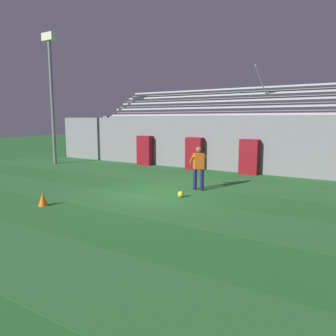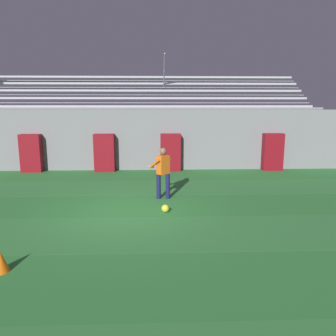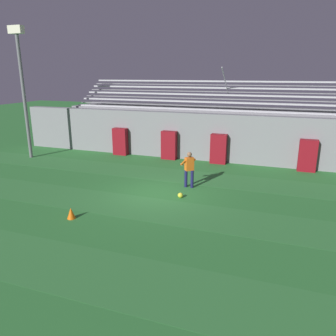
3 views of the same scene
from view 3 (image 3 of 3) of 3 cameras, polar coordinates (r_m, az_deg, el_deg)
The scene contains 14 objects.
ground_plane at distance 14.31m, azimuth -2.00°, elevation -4.58°, with size 80.00×80.00×0.00m, color #2D7533.
turf_stripe_near at distance 9.57m, azimuth -15.87°, elevation -16.48°, with size 28.00×2.21×0.01m, color #337A38.
turf_stripe_mid at distance 12.96m, azimuth -4.58°, elevation -6.88°, with size 28.00×2.21×0.01m, color #337A38.
turf_stripe_far at distance 16.84m, azimuth 1.55°, elevation -1.33°, with size 28.00×2.21×0.01m, color #337A38.
back_wall at distance 19.91m, azimuth 4.86°, elevation 5.50°, with size 24.00×0.60×2.80m, color gray.
padding_pillar_gate_left at distance 19.94m, azimuth 0.19°, elevation 3.99°, with size 0.92×0.44×1.72m, color maroon.
padding_pillar_gate_right at distance 19.17m, azimuth 8.79°, elevation 3.30°, with size 0.92×0.44×1.72m, color maroon.
padding_pillar_far_left at distance 21.24m, azimuth -8.29°, elevation 4.58°, with size 0.92×0.44×1.72m, color maroon.
padding_pillar_far_right at distance 18.90m, azimuth 23.13°, elevation 2.00°, with size 0.92×0.44×1.72m, color maroon.
bleacher_stand at distance 22.13m, azimuth 6.44°, elevation 6.81°, with size 18.00×4.05×5.43m.
floodlight_pole at distance 21.66m, azimuth -24.13°, elevation 14.31°, with size 0.90×0.36×7.66m.
goalkeeper at distance 14.91m, azimuth 3.69°, elevation 0.13°, with size 0.74×0.74×1.67m.
soccer_ball at distance 13.88m, azimuth 2.16°, elevation -4.77°, with size 0.22×0.22×0.22m, color yellow.
traffic_cone at distance 12.43m, azimuth -16.53°, elevation -7.54°, with size 0.30×0.30×0.42m, color orange.
Camera 3 is at (4.95, -12.43, 5.07)m, focal length 35.00 mm.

